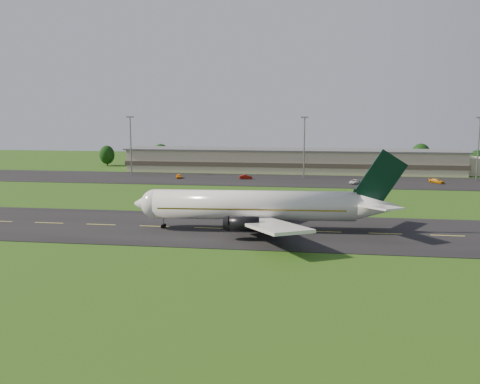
# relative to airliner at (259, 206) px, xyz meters

# --- Properties ---
(ground) EXTENTS (360.00, 360.00, 0.00)m
(ground) POSITION_rel_airliner_xyz_m (1.52, -0.05, -4.66)
(ground) COLOR #1F4C13
(ground) RESTS_ON ground
(taxiway) EXTENTS (220.00, 30.00, 0.10)m
(taxiway) POSITION_rel_airliner_xyz_m (1.52, -0.05, -4.61)
(taxiway) COLOR black
(taxiway) RESTS_ON ground
(apron) EXTENTS (260.00, 30.00, 0.10)m
(apron) POSITION_rel_airliner_xyz_m (1.52, 71.95, -4.61)
(apron) COLOR black
(apron) RESTS_ON ground
(airliner) EXTENTS (51.30, 42.10, 15.57)m
(airliner) POSITION_rel_airliner_xyz_m (0.00, 0.00, 0.00)
(airliner) COLOR white
(airliner) RESTS_ON ground
(terminal) EXTENTS (145.00, 16.00, 8.40)m
(terminal) POSITION_rel_airliner_xyz_m (7.92, 96.13, -0.67)
(terminal) COLOR #BDB191
(terminal) RESTS_ON ground
(light_mast_west) EXTENTS (2.40, 1.20, 20.35)m
(light_mast_west) POSITION_rel_airliner_xyz_m (-53.48, 79.95, 8.08)
(light_mast_west) COLOR gray
(light_mast_west) RESTS_ON ground
(light_mast_centre) EXTENTS (2.40, 1.20, 20.35)m
(light_mast_centre) POSITION_rel_airliner_xyz_m (6.52, 79.95, 8.08)
(light_mast_centre) COLOR gray
(light_mast_centre) RESTS_ON ground
(light_mast_east) EXTENTS (2.40, 1.20, 20.35)m
(light_mast_east) POSITION_rel_airliner_xyz_m (61.52, 79.95, 8.08)
(light_mast_east) COLOR gray
(light_mast_east) RESTS_ON ground
(tree_line) EXTENTS (194.94, 9.56, 10.97)m
(tree_line) POSITION_rel_airliner_xyz_m (40.75, 106.52, 0.36)
(tree_line) COLOR black
(tree_line) RESTS_ON ground
(service_vehicle_a) EXTENTS (2.73, 4.35, 1.38)m
(service_vehicle_a) POSITION_rel_airliner_xyz_m (-34.46, 72.14, -3.87)
(service_vehicle_a) COLOR orange
(service_vehicle_a) RESTS_ON apron
(service_vehicle_b) EXTENTS (4.41, 2.22, 1.39)m
(service_vehicle_b) POSITION_rel_airliner_xyz_m (-12.18, 73.11, -3.87)
(service_vehicle_b) COLOR maroon
(service_vehicle_b) RESTS_ON apron
(service_vehicle_c) EXTENTS (4.11, 5.28, 1.33)m
(service_vehicle_c) POSITION_rel_airliner_xyz_m (22.43, 66.74, -3.89)
(service_vehicle_c) COLOR silver
(service_vehicle_c) RESTS_ON apron
(service_vehicle_d) EXTENTS (4.75, 5.00, 1.43)m
(service_vehicle_d) POSITION_rel_airliner_xyz_m (47.60, 71.72, -3.85)
(service_vehicle_d) COLOR orange
(service_vehicle_d) RESTS_ON apron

